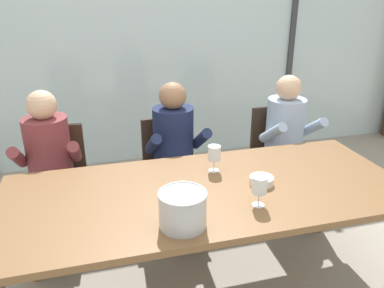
% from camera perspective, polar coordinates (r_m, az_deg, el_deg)
% --- Properties ---
extents(ground, '(14.00, 14.00, 0.00)m').
position_cam_1_polar(ground, '(3.51, -2.80, -9.95)').
color(ground, '#9E9384').
extents(window_glass_panel, '(7.60, 0.03, 2.60)m').
position_cam_1_polar(window_glass_panel, '(4.24, -6.90, 14.38)').
color(window_glass_panel, silver).
rests_on(window_glass_panel, ground).
extents(window_mullion_right, '(0.06, 0.06, 2.60)m').
position_cam_1_polar(window_mullion_right, '(4.78, 14.57, 14.73)').
color(window_mullion_right, '#38383D').
rests_on(window_mullion_right, ground).
extents(hillside_vineyard, '(13.60, 2.40, 2.03)m').
position_cam_1_polar(hillside_vineyard, '(8.60, -11.39, 16.16)').
color(hillside_vineyard, '#386633').
rests_on(hillside_vineyard, ground).
extents(dining_table, '(2.40, 1.01, 0.76)m').
position_cam_1_polar(dining_table, '(2.32, 2.27, -8.18)').
color(dining_table, brown).
rests_on(dining_table, ground).
extents(chair_near_curtain, '(0.48, 0.48, 0.90)m').
position_cam_1_polar(chair_near_curtain, '(3.15, -19.37, -4.35)').
color(chair_near_curtain, '#332319').
rests_on(chair_near_curtain, ground).
extents(chair_left_of_center, '(0.47, 0.47, 0.90)m').
position_cam_1_polar(chair_left_of_center, '(3.16, -3.19, -2.93)').
color(chair_left_of_center, '#332319').
rests_on(chair_left_of_center, ground).
extents(chair_center, '(0.45, 0.45, 0.90)m').
position_cam_1_polar(chair_center, '(3.51, 12.52, -0.81)').
color(chair_center, '#332319').
rests_on(chair_center, ground).
extents(person_maroon_top, '(0.46, 0.61, 1.22)m').
position_cam_1_polar(person_maroon_top, '(2.95, -20.52, -2.65)').
color(person_maroon_top, brown).
rests_on(person_maroon_top, ground).
extents(person_navy_polo, '(0.47, 0.62, 1.22)m').
position_cam_1_polar(person_navy_polo, '(2.99, -2.38, -0.83)').
color(person_navy_polo, '#192347').
rests_on(person_navy_polo, ground).
extents(person_pale_blue_shirt, '(0.48, 0.63, 1.22)m').
position_cam_1_polar(person_pale_blue_shirt, '(3.32, 14.27, 0.91)').
color(person_pale_blue_shirt, '#9EB2D1').
rests_on(person_pale_blue_shirt, ground).
extents(ice_bucket_primary, '(0.25, 0.25, 0.19)m').
position_cam_1_polar(ice_bucket_primary, '(1.92, -1.40, -9.59)').
color(ice_bucket_primary, '#B7B7BC').
rests_on(ice_bucket_primary, dining_table).
extents(tasting_bowl, '(0.15, 0.15, 0.05)m').
position_cam_1_polar(tasting_bowl, '(2.37, 10.31, -5.38)').
color(tasting_bowl, silver).
rests_on(tasting_bowl, dining_table).
extents(wine_glass_by_left_taster, '(0.08, 0.08, 0.17)m').
position_cam_1_polar(wine_glass_by_left_taster, '(2.10, 10.02, -6.23)').
color(wine_glass_by_left_taster, silver).
rests_on(wine_glass_by_left_taster, dining_table).
extents(wine_glass_near_bucket, '(0.08, 0.08, 0.17)m').
position_cam_1_polar(wine_glass_near_bucket, '(2.46, 3.32, -1.52)').
color(wine_glass_near_bucket, silver).
rests_on(wine_glass_near_bucket, dining_table).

